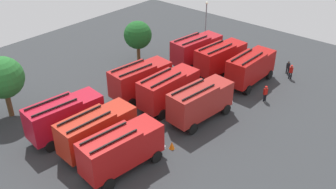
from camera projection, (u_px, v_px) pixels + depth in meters
The scene contains 20 objects.
ground_plane at pixel (168, 106), 39.85m from camera, with size 56.45×56.45×0.00m, color #2D3033.
fire_truck_0 at pixel (121, 148), 30.24m from camera, with size 7.43×3.42×3.88m.
fire_truck_1 at pixel (200, 101), 36.61m from camera, with size 7.43×3.40×3.88m.
fire_truck_2 at pixel (251, 67), 43.04m from camera, with size 7.23×2.82×3.88m.
fire_truck_3 at pixel (97, 130), 32.46m from camera, with size 7.34×3.13×3.88m.
fire_truck_4 at pixel (169, 88), 38.78m from camera, with size 7.28×2.96×3.88m.
fire_truck_5 at pixel (220, 57), 45.32m from camera, with size 7.41×3.34×3.88m.
fire_truck_6 at pixel (64, 116), 34.33m from camera, with size 7.43×3.41×3.88m.
fire_truck_7 at pixel (140, 79), 40.58m from camera, with size 7.43×3.40×3.88m.
fire_truck_8 at pixel (196, 49), 47.54m from camera, with size 7.44×3.44×3.88m.
firefighter_0 at pixel (288, 67), 45.91m from camera, with size 0.33×0.46×1.63m.
firefighter_1 at pixel (111, 118), 36.25m from camera, with size 0.47×0.47×1.60m.
firefighter_2 at pixel (35, 119), 36.04m from camera, with size 0.44×0.27×1.66m.
firefighter_3 at pixel (291, 71), 44.66m from camera, with size 0.34×0.47×1.76m.
firefighter_4 at pixel (265, 93), 40.23m from camera, with size 0.48×0.39×1.78m.
tree_1 at pixel (3, 78), 36.16m from camera, with size 4.12×4.12×6.38m.
tree_2 at pixel (138, 35), 47.42m from camera, with size 3.54×3.54×5.49m.
traffic_cone_0 at pixel (172, 145), 33.45m from camera, with size 0.51×0.51×0.73m, color #F2600C.
traffic_cone_1 at pixel (192, 103), 39.69m from camera, with size 0.47×0.47×0.67m, color #F2600C.
lamppost at pixel (206, 20), 52.19m from camera, with size 0.36×0.36×6.33m.
Camera 1 is at (-25.59, -22.06, 21.15)m, focal length 40.26 mm.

